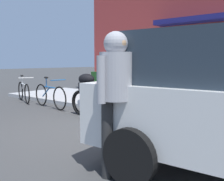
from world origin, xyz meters
The scene contains 6 objects.
ground_plane centered at (0.00, 0.00, 0.00)m, with size 80.00×80.00×0.00m, color #383838.
touring_motorcycle centered at (-0.51, 0.73, 0.61)m, with size 2.17×0.77×1.40m.
parked_bicycle centered at (-2.61, 0.89, 0.38)m, with size 1.76×0.48×0.93m.
pedestrian_walking centered at (1.86, -1.49, 1.11)m, with size 0.41×0.56×1.74m.
sandwich_board_sign centered at (-2.16, 2.67, 0.58)m, with size 0.55×0.41×0.92m.
second_bicycle_by_cafe centered at (-4.25, 1.02, 0.37)m, with size 1.58×0.68×0.92m.
Camera 1 is at (3.77, -3.85, 1.40)m, focal length 41.81 mm.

